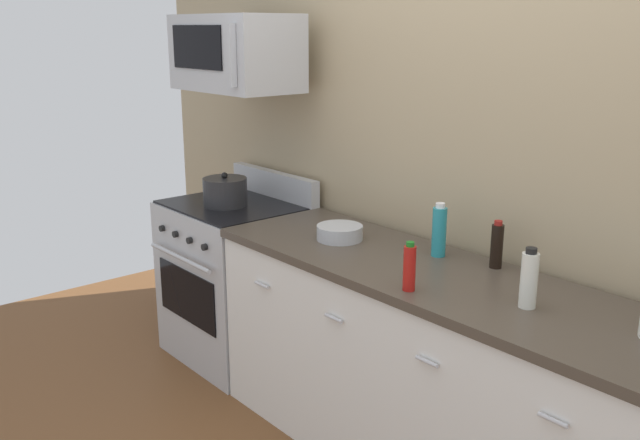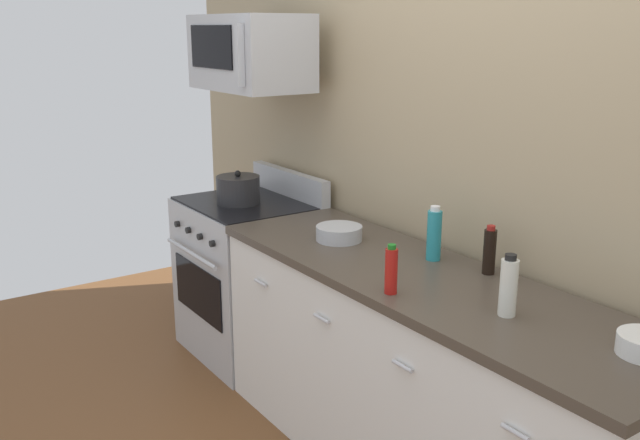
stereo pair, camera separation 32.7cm
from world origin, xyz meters
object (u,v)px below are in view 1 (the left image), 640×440
at_px(stockpot, 225,192).
at_px(range_oven, 236,279).
at_px(bottle_soy_sauce_dark, 497,245).
at_px(bottle_vinegar_white, 529,279).
at_px(bowl_steel_prep, 340,232).
at_px(microwave, 235,53).
at_px(bottle_dish_soap, 439,231).
at_px(bottle_hot_sauce_red, 409,267).

bearing_deg(stockpot, range_oven, 90.00).
bearing_deg(bottle_soy_sauce_dark, bottle_vinegar_white, -39.08).
bearing_deg(bowl_steel_prep, stockpot, -176.40).
distance_m(microwave, bottle_soy_sauce_dark, 1.78).
bearing_deg(bottle_soy_sauce_dark, microwave, -173.40).
relative_size(bottle_soy_sauce_dark, stockpot, 0.83).
height_order(range_oven, bottle_dish_soap, bottle_dish_soap).
height_order(bottle_hot_sauce_red, bottle_soy_sauce_dark, bottle_soy_sauce_dark).
xyz_separation_m(bottle_dish_soap, bowl_steel_prep, (-0.46, -0.17, -0.08)).
relative_size(bottle_dish_soap, bottle_vinegar_white, 1.07).
bearing_deg(bottle_dish_soap, range_oven, -172.86).
distance_m(range_oven, microwave, 1.28).
relative_size(bottle_hot_sauce_red, bowl_steel_prep, 0.88).
height_order(range_oven, bottle_hot_sauce_red, bottle_hot_sauce_red).
bearing_deg(stockpot, bottle_soy_sauce_dark, 10.02).
relative_size(bottle_dish_soap, bowl_steel_prep, 1.09).
bearing_deg(bottle_vinegar_white, stockpot, -179.49).
height_order(bottle_dish_soap, bottle_soy_sauce_dark, bottle_dish_soap).
relative_size(bottle_soy_sauce_dark, bowl_steel_prep, 0.93).
distance_m(bottle_dish_soap, bottle_soy_sauce_dark, 0.26).
bearing_deg(bottle_dish_soap, bottle_hot_sauce_red, -63.80).
xyz_separation_m(bottle_hot_sauce_red, bottle_dish_soap, (-0.20, 0.40, 0.02)).
xyz_separation_m(bottle_dish_soap, bottle_vinegar_white, (0.58, -0.21, -0.01)).
relative_size(microwave, bottle_soy_sauce_dark, 3.68).
distance_m(microwave, stockpot, 0.76).
distance_m(microwave, bowl_steel_prep, 1.20).
bearing_deg(stockpot, microwave, 89.87).
distance_m(bottle_vinegar_white, stockpot, 1.94).
bearing_deg(bottle_soy_sauce_dark, stockpot, -169.98).
xyz_separation_m(bottle_soy_sauce_dark, stockpot, (-1.61, -0.28, -0.02)).
distance_m(bottle_hot_sauce_red, bottle_vinegar_white, 0.43).
distance_m(range_oven, bottle_dish_soap, 1.47).
relative_size(microwave, bottle_hot_sauce_red, 3.89).
bearing_deg(bowl_steel_prep, bottle_dish_soap, 19.96).
distance_m(bottle_vinegar_white, bottle_soy_sauce_dark, 0.42).
bearing_deg(bottle_dish_soap, bowl_steel_prep, -160.04).
xyz_separation_m(bottle_hot_sauce_red, bottle_soy_sauce_dark, (0.06, 0.47, 0.01)).
bearing_deg(bottle_vinegar_white, bottle_dish_soap, 160.65).
bearing_deg(bowl_steel_prep, bottle_vinegar_white, -2.13).
bearing_deg(bottle_vinegar_white, microwave, 177.61).
distance_m(microwave, bottle_vinegar_white, 2.07).
distance_m(range_oven, bottle_soy_sauce_dark, 1.71).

